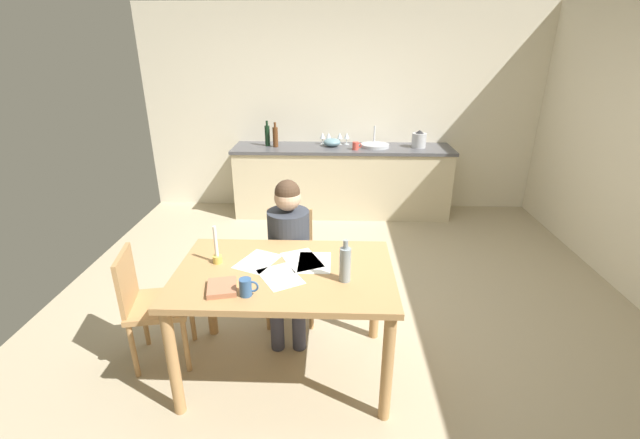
% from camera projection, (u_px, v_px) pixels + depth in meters
% --- Properties ---
extents(ground_plane, '(5.20, 5.20, 0.04)m').
position_uv_depth(ground_plane, '(344.00, 309.00, 3.68)').
color(ground_plane, tan).
extents(wall_back, '(5.20, 0.12, 2.60)m').
position_uv_depth(wall_back, '(343.00, 111.00, 5.58)').
color(wall_back, silver).
rests_on(wall_back, ground).
extents(kitchen_counter, '(2.79, 0.64, 0.90)m').
position_uv_depth(kitchen_counter, '(342.00, 181.00, 5.57)').
color(kitchen_counter, beige).
rests_on(kitchen_counter, ground).
extents(dining_table, '(1.38, 0.90, 0.79)m').
position_uv_depth(dining_table, '(285.00, 286.00, 2.71)').
color(dining_table, tan).
rests_on(dining_table, ground).
extents(chair_at_table, '(0.42, 0.42, 0.89)m').
position_uv_depth(chair_at_table, '(290.00, 259.00, 3.42)').
color(chair_at_table, tan).
rests_on(chair_at_table, ground).
extents(person_seated, '(0.34, 0.60, 1.19)m').
position_uv_depth(person_seated, '(288.00, 248.00, 3.21)').
color(person_seated, '#333842').
rests_on(person_seated, ground).
extents(chair_side_empty, '(0.47, 0.47, 0.85)m').
position_uv_depth(chair_side_empty, '(150.00, 302.00, 2.90)').
color(chair_side_empty, tan).
rests_on(chair_side_empty, ground).
extents(coffee_mug, '(0.11, 0.07, 0.10)m').
position_uv_depth(coffee_mug, '(246.00, 287.00, 2.39)').
color(coffee_mug, '#33598C').
rests_on(coffee_mug, dining_table).
extents(candlestick, '(0.06, 0.06, 0.26)m').
position_uv_depth(candlestick, '(217.00, 253.00, 2.74)').
color(candlestick, gold).
rests_on(candlestick, dining_table).
extents(book_magazine, '(0.20, 0.23, 0.03)m').
position_uv_depth(book_magazine, '(222.00, 288.00, 2.45)').
color(book_magazine, '#B47251').
rests_on(book_magazine, dining_table).
extents(paper_letter, '(0.33, 0.36, 0.00)m').
position_uv_depth(paper_letter, '(280.00, 277.00, 2.60)').
color(paper_letter, white).
rests_on(paper_letter, dining_table).
extents(paper_bill, '(0.31, 0.36, 0.00)m').
position_uv_depth(paper_bill, '(258.00, 261.00, 2.78)').
color(paper_bill, white).
rests_on(paper_bill, dining_table).
extents(paper_envelope, '(0.21, 0.30, 0.00)m').
position_uv_depth(paper_envelope, '(314.00, 262.00, 2.77)').
color(paper_envelope, white).
rests_on(paper_envelope, dining_table).
extents(paper_receipt, '(0.32, 0.36, 0.00)m').
position_uv_depth(paper_receipt, '(302.00, 260.00, 2.80)').
color(paper_receipt, white).
rests_on(paper_receipt, dining_table).
extents(wine_bottle_on_table, '(0.07, 0.07, 0.27)m').
position_uv_depth(wine_bottle_on_table, '(345.00, 264.00, 2.51)').
color(wine_bottle_on_table, '#8C999E').
rests_on(wine_bottle_on_table, dining_table).
extents(sink_unit, '(0.36, 0.36, 0.24)m').
position_uv_depth(sink_unit, '(375.00, 145.00, 5.38)').
color(sink_unit, '#B2B7BC').
rests_on(sink_unit, kitchen_counter).
extents(bottle_oil, '(0.06, 0.06, 0.32)m').
position_uv_depth(bottle_oil, '(267.00, 135.00, 5.41)').
color(bottle_oil, black).
rests_on(bottle_oil, kitchen_counter).
extents(bottle_vinegar, '(0.07, 0.07, 0.31)m').
position_uv_depth(bottle_vinegar, '(275.00, 137.00, 5.35)').
color(bottle_vinegar, '#593319').
rests_on(bottle_vinegar, kitchen_counter).
extents(mixing_bowl, '(0.22, 0.22, 0.10)m').
position_uv_depth(mixing_bowl, '(332.00, 142.00, 5.42)').
color(mixing_bowl, '#668C99').
rests_on(mixing_bowl, kitchen_counter).
extents(stovetop_kettle, '(0.18, 0.18, 0.22)m').
position_uv_depth(stovetop_kettle, '(419.00, 140.00, 5.33)').
color(stovetop_kettle, '#B7BABF').
rests_on(stovetop_kettle, kitchen_counter).
extents(wine_glass_near_sink, '(0.07, 0.07, 0.15)m').
position_uv_depth(wine_glass_near_sink, '(347.00, 136.00, 5.50)').
color(wine_glass_near_sink, silver).
rests_on(wine_glass_near_sink, kitchen_counter).
extents(wine_glass_by_kettle, '(0.07, 0.07, 0.15)m').
position_uv_depth(wine_glass_by_kettle, '(340.00, 136.00, 5.50)').
color(wine_glass_by_kettle, silver).
rests_on(wine_glass_by_kettle, kitchen_counter).
extents(wine_glass_back_left, '(0.07, 0.07, 0.15)m').
position_uv_depth(wine_glass_back_left, '(329.00, 136.00, 5.51)').
color(wine_glass_back_left, silver).
rests_on(wine_glass_back_left, kitchen_counter).
extents(wine_glass_back_right, '(0.07, 0.07, 0.15)m').
position_uv_depth(wine_glass_back_right, '(323.00, 136.00, 5.51)').
color(wine_glass_back_right, silver).
rests_on(wine_glass_back_right, kitchen_counter).
extents(teacup_on_counter, '(0.12, 0.08, 0.10)m').
position_uv_depth(teacup_on_counter, '(356.00, 146.00, 5.24)').
color(teacup_on_counter, '#D84C3F').
rests_on(teacup_on_counter, kitchen_counter).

